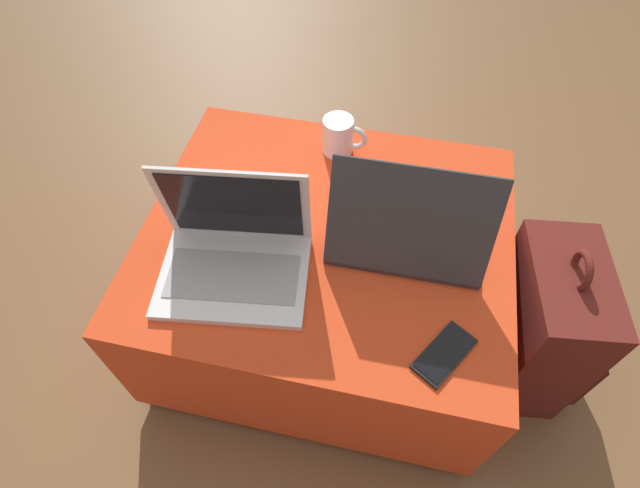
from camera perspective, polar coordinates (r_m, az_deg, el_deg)
ground_plane at (r=1.53m, az=0.66°, el=-8.42°), size 14.00×14.00×0.00m
ottoman at (r=1.35m, az=0.75°, el=-4.06°), size 0.86×0.75×0.43m
laptop_near at (r=1.09m, az=-9.81°, el=-0.90°), size 0.35×0.28×0.25m
laptop_far at (r=1.13m, az=9.96°, el=1.82°), size 0.35×0.26×0.25m
cell_phone at (r=1.03m, az=14.01°, el=-12.07°), size 0.13×0.15×0.01m
backpack at (r=1.38m, az=24.06°, el=-8.80°), size 0.26×0.32×0.53m
coffee_mug at (r=1.33m, az=2.24°, el=12.24°), size 0.12×0.08×0.10m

